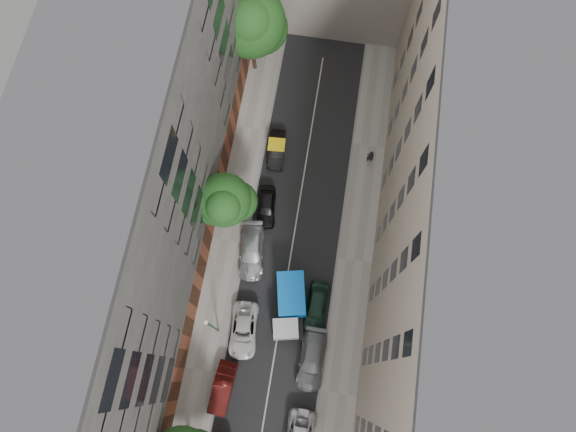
% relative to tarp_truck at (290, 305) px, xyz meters
% --- Properties ---
extents(ground, '(120.00, 120.00, 0.00)m').
position_rel_tarp_truck_xyz_m(ground, '(-0.60, 4.86, -1.37)').
color(ground, '#4C4C49').
rests_on(ground, ground).
extents(road_surface, '(8.00, 44.00, 0.02)m').
position_rel_tarp_truck_xyz_m(road_surface, '(-0.60, 4.86, -1.36)').
color(road_surface, black).
rests_on(road_surface, ground).
extents(sidewalk_left, '(3.00, 44.00, 0.15)m').
position_rel_tarp_truck_xyz_m(sidewalk_left, '(-6.10, 4.86, -1.30)').
color(sidewalk_left, gray).
rests_on(sidewalk_left, ground).
extents(sidewalk_right, '(3.00, 44.00, 0.15)m').
position_rel_tarp_truck_xyz_m(sidewalk_right, '(4.90, 4.86, -1.30)').
color(sidewalk_right, gray).
rests_on(sidewalk_right, ground).
extents(building_left, '(8.00, 44.00, 20.00)m').
position_rel_tarp_truck_xyz_m(building_left, '(-11.60, 4.86, 8.63)').
color(building_left, '#454240').
rests_on(building_left, ground).
extents(building_right, '(8.00, 44.00, 20.00)m').
position_rel_tarp_truck_xyz_m(building_right, '(10.40, 4.86, 8.63)').
color(building_right, tan).
rests_on(building_right, ground).
extents(tarp_truck, '(3.15, 5.75, 2.49)m').
position_rel_tarp_truck_xyz_m(tarp_truck, '(0.00, 0.00, 0.00)').
color(tarp_truck, black).
rests_on(tarp_truck, ground).
extents(car_left_1, '(1.76, 4.30, 1.39)m').
position_rel_tarp_truck_xyz_m(car_left_1, '(-4.20, -7.20, -0.68)').
color(car_left_1, '#4B100F').
rests_on(car_left_1, ground).
extents(car_left_2, '(2.60, 4.89, 1.31)m').
position_rel_tarp_truck_xyz_m(car_left_2, '(-3.40, -2.55, -0.72)').
color(car_left_2, silver).
rests_on(car_left_2, ground).
extents(car_left_3, '(2.70, 5.31, 1.48)m').
position_rel_tarp_truck_xyz_m(car_left_3, '(-3.94, 4.06, -0.63)').
color(car_left_3, silver).
rests_on(car_left_3, ground).
extents(car_left_4, '(2.08, 4.14, 1.35)m').
position_rel_tarp_truck_xyz_m(car_left_4, '(-3.40, 8.26, -0.70)').
color(car_left_4, black).
rests_on(car_left_4, ground).
extents(car_left_5, '(1.61, 3.99, 1.29)m').
position_rel_tarp_truck_xyz_m(car_left_5, '(-3.40, 13.86, -0.73)').
color(car_left_5, black).
rests_on(car_left_5, ground).
extents(car_right_1, '(2.10, 5.04, 1.46)m').
position_rel_tarp_truck_xyz_m(car_right_1, '(2.45, -3.94, -0.64)').
color(car_right_1, slate).
rests_on(car_right_1, ground).
extents(car_right_2, '(1.90, 4.41, 1.48)m').
position_rel_tarp_truck_xyz_m(car_right_2, '(2.20, 0.26, -0.63)').
color(car_right_2, '#152F22').
rests_on(car_right_2, ground).
extents(tree_mid, '(4.72, 4.35, 8.02)m').
position_rel_tarp_truck_xyz_m(tree_mid, '(-6.12, 6.48, 4.23)').
color(tree_mid, '#382619').
rests_on(tree_mid, sidewalk_left).
extents(tree_far, '(6.26, 6.13, 9.87)m').
position_rel_tarp_truck_xyz_m(tree_far, '(-6.90, 22.28, 5.27)').
color(tree_far, '#382619').
rests_on(tree_far, sidewalk_left).
extents(lamp_post, '(0.36, 0.36, 7.12)m').
position_rel_tarp_truck_xyz_m(lamp_post, '(-5.47, -2.90, 3.10)').
color(lamp_post, '#18542E').
rests_on(lamp_post, sidewalk_left).
extents(pedestrian, '(0.67, 0.45, 1.81)m').
position_rel_tarp_truck_xyz_m(pedestrian, '(5.08, 14.34, -0.32)').
color(pedestrian, black).
rests_on(pedestrian, sidewalk_right).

